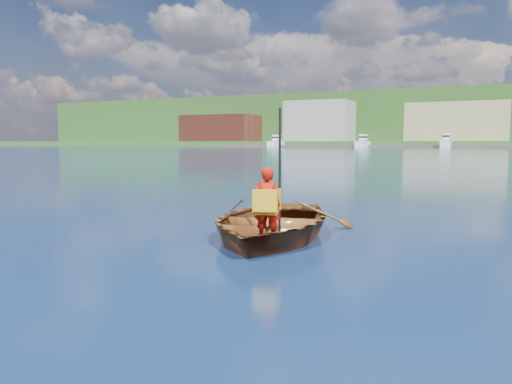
% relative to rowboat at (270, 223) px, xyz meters
% --- Properties ---
extents(ground, '(600.00, 600.00, 0.00)m').
position_rel_rowboat_xyz_m(ground, '(0.12, -0.49, -0.23)').
color(ground, '#162548').
rests_on(ground, ground).
extents(rowboat, '(3.25, 4.08, 0.76)m').
position_rel_rowboat_xyz_m(rowboat, '(0.00, 0.00, 0.00)').
color(rowboat, brown).
rests_on(rowboat, ground).
extents(child_paddler, '(0.43, 0.40, 1.88)m').
position_rel_rowboat_xyz_m(child_paddler, '(0.32, -0.85, 0.42)').
color(child_paddler, '#A50F05').
rests_on(child_paddler, ground).
extents(shoreline, '(400.00, 140.00, 22.00)m').
position_rel_rowboat_xyz_m(shoreline, '(0.12, 236.13, 10.09)').
color(shoreline, '#405724').
rests_on(shoreline, ground).
extents(dock, '(159.97, 12.92, 0.80)m').
position_rel_rowboat_xyz_m(dock, '(2.32, 147.51, 0.17)').
color(dock, brown).
rests_on(dock, ground).
extents(waterfront_buildings, '(202.00, 16.00, 14.00)m').
position_rel_rowboat_xyz_m(waterfront_buildings, '(-7.61, 164.51, 7.52)').
color(waterfront_buildings, brown).
rests_on(waterfront_buildings, ground).
extents(hillside_trees, '(269.58, 73.97, 23.92)m').
position_rel_rowboat_xyz_m(hillside_trees, '(9.20, 223.44, 14.93)').
color(hillside_trees, '#382314').
rests_on(hillside_trees, ground).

